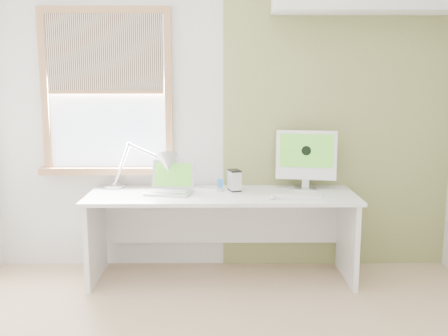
{
  "coord_description": "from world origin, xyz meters",
  "views": [
    {
      "loc": [
        -0.03,
        -2.75,
        1.64
      ],
      "look_at": [
        0.0,
        1.05,
        1.0
      ],
      "focal_mm": 41.34,
      "sensor_mm": 36.0,
      "label": 1
    }
  ],
  "objects_px": {
    "desk": "(222,215)",
    "imac": "(306,156)",
    "laptop": "(171,185)",
    "external_drive": "(234,180)",
    "desk_lamp": "(157,166)"
  },
  "relations": [
    {
      "from": "desk",
      "to": "imac",
      "type": "distance_m",
      "value": 0.87
    },
    {
      "from": "desk",
      "to": "laptop",
      "type": "distance_m",
      "value": 0.5
    },
    {
      "from": "imac",
      "to": "external_drive",
      "type": "bearing_deg",
      "value": -172.87
    },
    {
      "from": "laptop",
      "to": "imac",
      "type": "bearing_deg",
      "value": 6.7
    },
    {
      "from": "external_drive",
      "to": "imac",
      "type": "bearing_deg",
      "value": 7.13
    },
    {
      "from": "desk_lamp",
      "to": "external_drive",
      "type": "distance_m",
      "value": 0.66
    },
    {
      "from": "desk",
      "to": "desk_lamp",
      "type": "xyz_separation_m",
      "value": [
        -0.54,
        0.07,
        0.41
      ]
    },
    {
      "from": "desk_lamp",
      "to": "imac",
      "type": "distance_m",
      "value": 1.26
    },
    {
      "from": "desk_lamp",
      "to": "external_drive",
      "type": "xyz_separation_m",
      "value": [
        0.65,
        -0.01,
        -0.12
      ]
    },
    {
      "from": "laptop",
      "to": "external_drive",
      "type": "bearing_deg",
      "value": 6.2
    },
    {
      "from": "laptop",
      "to": "imac",
      "type": "relative_size",
      "value": 0.8
    },
    {
      "from": "desk",
      "to": "laptop",
      "type": "xyz_separation_m",
      "value": [
        -0.42,
        0.0,
        0.26
      ]
    },
    {
      "from": "laptop",
      "to": "external_drive",
      "type": "distance_m",
      "value": 0.53
    },
    {
      "from": "imac",
      "to": "desk_lamp",
      "type": "bearing_deg",
      "value": -177.13
    },
    {
      "from": "desk",
      "to": "imac",
      "type": "relative_size",
      "value": 4.25
    }
  ]
}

